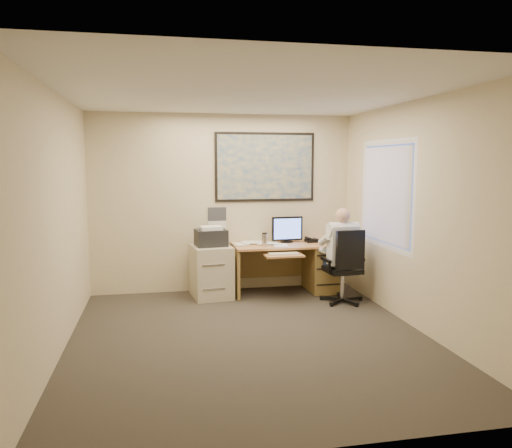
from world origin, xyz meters
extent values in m
cube|color=#322D26|center=(0.00, 0.00, 0.00)|extent=(4.00, 4.50, 0.00)
cube|color=white|center=(0.00, 0.00, 2.70)|extent=(4.00, 4.50, 0.00)
cube|color=beige|center=(0.00, 2.25, 1.35)|extent=(4.00, 0.00, 2.70)
cube|color=beige|center=(0.00, -2.25, 1.35)|extent=(4.00, 0.00, 2.70)
cube|color=beige|center=(-2.00, 0.00, 1.35)|extent=(0.00, 4.50, 2.70)
cube|color=beige|center=(2.00, 0.00, 1.35)|extent=(0.00, 4.50, 2.70)
cube|color=tan|center=(0.90, 1.88, 0.73)|extent=(1.60, 0.75, 0.03)
cube|color=olive|center=(1.48, 1.88, 0.36)|extent=(0.45, 0.70, 0.70)
cube|color=olive|center=(0.12, 1.88, 0.36)|extent=(0.04, 0.70, 0.70)
cube|color=olive|center=(0.90, 2.22, 0.45)|extent=(1.55, 0.03, 0.55)
cylinder|color=black|center=(0.95, 2.02, 0.76)|extent=(0.19, 0.19, 0.02)
cube|color=black|center=(0.95, 2.00, 0.97)|extent=(0.49, 0.07, 0.37)
cube|color=#5B81F8|center=(0.95, 1.98, 0.97)|extent=(0.43, 0.03, 0.31)
cube|color=tan|center=(0.75, 1.43, 0.66)|extent=(0.55, 0.30, 0.02)
cube|color=beige|center=(0.75, 1.43, 0.68)|extent=(0.43, 0.14, 0.02)
cube|color=black|center=(1.33, 1.96, 0.77)|extent=(0.21, 0.19, 0.05)
cylinder|color=silver|center=(0.54, 1.75, 0.84)|extent=(0.08, 0.08, 0.18)
cylinder|color=white|center=(0.61, 2.02, 0.80)|extent=(0.08, 0.08, 0.10)
cube|color=white|center=(0.45, 1.88, 0.76)|extent=(0.60, 0.56, 0.02)
cube|color=#1E4C93|center=(0.65, 2.23, 1.90)|extent=(1.56, 0.03, 1.06)
cube|color=white|center=(-0.10, 2.24, 1.08)|extent=(0.28, 0.01, 0.42)
cube|color=beige|center=(-0.24, 1.85, 0.38)|extent=(0.62, 0.71, 0.76)
cube|color=black|center=(-0.24, 1.85, 0.88)|extent=(0.48, 0.43, 0.24)
cube|color=white|center=(-0.24, 1.83, 1.03)|extent=(0.33, 0.27, 0.05)
cylinder|color=silver|center=(1.55, 1.21, 0.25)|extent=(0.06, 0.06, 0.39)
cube|color=black|center=(1.55, 1.21, 0.46)|extent=(0.49, 0.49, 0.07)
cube|color=black|center=(1.53, 0.99, 0.79)|extent=(0.42, 0.09, 0.54)
camera|label=1|loc=(-0.99, -5.33, 1.96)|focal=35.00mm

